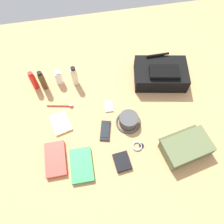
# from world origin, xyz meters

# --- Properties ---
(ground_plane) EXTENTS (2.64, 2.02, 0.02)m
(ground_plane) POSITION_xyz_m (0.00, 0.00, -0.01)
(ground_plane) COLOR tan
(ground_plane) RESTS_ON ground
(backpack) EXTENTS (0.39, 0.30, 0.14)m
(backpack) POSITION_xyz_m (0.38, 0.22, 0.06)
(backpack) COLOR black
(backpack) RESTS_ON ground_plane
(toiletry_pouch) EXTENTS (0.30, 0.26, 0.09)m
(toiletry_pouch) POSITION_xyz_m (0.38, -0.31, 0.04)
(toiletry_pouch) COLOR #56603D
(toiletry_pouch) RESTS_ON ground_plane
(bucket_hat) EXTENTS (0.16, 0.16, 0.07)m
(bucket_hat) POSITION_xyz_m (0.09, -0.07, 0.03)
(bucket_hat) COLOR #454545
(bucket_hat) RESTS_ON ground_plane
(sunscreen_spray) EXTENTS (0.04, 0.04, 0.16)m
(sunscreen_spray) POSITION_xyz_m (-0.48, 0.32, 0.08)
(sunscreen_spray) COLOR red
(sunscreen_spray) RESTS_ON ground_plane
(cologne_bottle) EXTENTS (0.04, 0.04, 0.17)m
(cologne_bottle) POSITION_xyz_m (-0.42, 0.30, 0.08)
(cologne_bottle) COLOR #473319
(cologne_bottle) RESTS_ON ground_plane
(toothpaste_tube) EXTENTS (0.05, 0.05, 0.12)m
(toothpaste_tube) POSITION_xyz_m (-0.31, 0.33, 0.06)
(toothpaste_tube) COLOR white
(toothpaste_tube) RESTS_ON ground_plane
(lotion_bottle) EXTENTS (0.04, 0.04, 0.17)m
(lotion_bottle) POSITION_xyz_m (-0.20, 0.30, 0.08)
(lotion_bottle) COLOR beige
(lotion_bottle) RESTS_ON ground_plane
(paperback_novel) EXTENTS (0.12, 0.21, 0.03)m
(paperback_novel) POSITION_xyz_m (-0.38, -0.23, 0.01)
(paperback_novel) COLOR red
(paperback_novel) RESTS_ON ground_plane
(travel_guidebook) EXTENTS (0.13, 0.21, 0.03)m
(travel_guidebook) POSITION_xyz_m (-0.24, -0.30, 0.01)
(travel_guidebook) COLOR #2D934C
(travel_guidebook) RESTS_ON ground_plane
(cell_phone) EXTENTS (0.09, 0.15, 0.01)m
(cell_phone) POSITION_xyz_m (-0.06, -0.11, 0.01)
(cell_phone) COLOR black
(cell_phone) RESTS_ON ground_plane
(media_player) EXTENTS (0.06, 0.09, 0.01)m
(media_player) POSITION_xyz_m (-0.01, 0.07, 0.01)
(media_player) COLOR #B7B7BC
(media_player) RESTS_ON ground_plane
(wristwatch) EXTENTS (0.07, 0.06, 0.01)m
(wristwatch) POSITION_xyz_m (0.11, -0.24, 0.01)
(wristwatch) COLOR #99999E
(wristwatch) RESTS_ON ground_plane
(toothbrush) EXTENTS (0.17, 0.04, 0.02)m
(toothbrush) POSITION_xyz_m (-0.32, 0.13, 0.01)
(toothbrush) COLOR red
(toothbrush) RESTS_ON ground_plane
(wallet) EXTENTS (0.10, 0.12, 0.02)m
(wallet) POSITION_xyz_m (0.00, -0.32, 0.01)
(wallet) COLOR black
(wallet) RESTS_ON ground_plane
(notepad) EXTENTS (0.14, 0.17, 0.02)m
(notepad) POSITION_xyz_m (-0.33, 0.00, 0.01)
(notepad) COLOR beige
(notepad) RESTS_ON ground_plane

